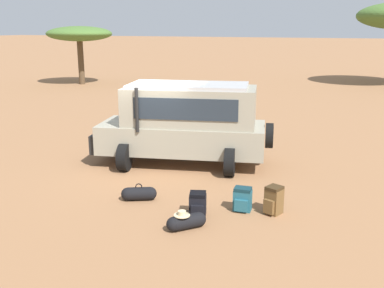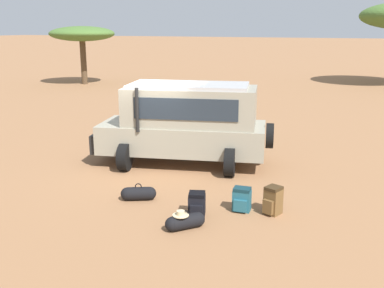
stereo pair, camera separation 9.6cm
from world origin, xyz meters
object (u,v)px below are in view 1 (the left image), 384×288
object	(u,v)px
backpack_cluster_center	(198,204)
backpack_near_rear_wheel	(242,200)
duffel_bag_soft_canvas	(139,194)
backpack_beside_front_wheel	(274,200)
safari_vehicle	(186,122)
acacia_tree_far_left	(79,34)
duffel_bag_low_black_case	(186,221)

from	to	relation	value
backpack_cluster_center	backpack_near_rear_wheel	distance (m)	1.04
backpack_cluster_center	duffel_bag_soft_canvas	world-z (taller)	backpack_cluster_center
backpack_beside_front_wheel	backpack_cluster_center	size ratio (longest dim) A/B	1.22
safari_vehicle	backpack_near_rear_wheel	xyz separation A→B (m)	(2.69, -2.78, -1.03)
acacia_tree_far_left	backpack_near_rear_wheel	bearing A→B (deg)	-44.64
backpack_cluster_center	duffel_bag_soft_canvas	size ratio (longest dim) A/B	0.66
backpack_cluster_center	backpack_near_rear_wheel	size ratio (longest dim) A/B	0.95
backpack_beside_front_wheel	safari_vehicle	bearing A→B (deg)	141.78
backpack_beside_front_wheel	duffel_bag_low_black_case	xyz separation A→B (m)	(-1.45, -1.50, -0.15)
backpack_near_rear_wheel	duffel_bag_low_black_case	distance (m)	1.58
backpack_beside_front_wheel	backpack_near_rear_wheel	bearing A→B (deg)	-169.40
backpack_near_rear_wheel	duffel_bag_soft_canvas	distance (m)	2.50
safari_vehicle	duffel_bag_soft_canvas	distance (m)	3.37
backpack_beside_front_wheel	duffel_bag_low_black_case	distance (m)	2.10
duffel_bag_soft_canvas	backpack_near_rear_wheel	bearing A→B (deg)	8.97
backpack_beside_front_wheel	backpack_cluster_center	world-z (taller)	backpack_beside_front_wheel
safari_vehicle	backpack_beside_front_wheel	bearing A→B (deg)	-38.22
backpack_near_rear_wheel	duffel_bag_soft_canvas	xyz separation A→B (m)	(-2.47, -0.39, -0.11)
acacia_tree_far_left	duffel_bag_soft_canvas	bearing A→B (deg)	-49.57
safari_vehicle	backpack_beside_front_wheel	xyz separation A→B (m)	(3.37, -2.65, -0.98)
backpack_cluster_center	duffel_bag_low_black_case	world-z (taller)	backpack_cluster_center
backpack_beside_front_wheel	duffel_bag_low_black_case	bearing A→B (deg)	-134.03
duffel_bag_soft_canvas	acacia_tree_far_left	distance (m)	23.68
safari_vehicle	acacia_tree_far_left	size ratio (longest dim) A/B	1.16
backpack_beside_front_wheel	duffel_bag_soft_canvas	xyz separation A→B (m)	(-3.15, -0.52, -0.15)
safari_vehicle	duffel_bag_low_black_case	distance (m)	4.71
duffel_bag_low_black_case	backpack_near_rear_wheel	bearing A→B (deg)	60.72
backpack_beside_front_wheel	backpack_near_rear_wheel	world-z (taller)	backpack_beside_front_wheel
safari_vehicle	backpack_near_rear_wheel	distance (m)	4.00
backpack_near_rear_wheel	backpack_cluster_center	bearing A→B (deg)	-142.72
safari_vehicle	acacia_tree_far_left	distance (m)	21.10
safari_vehicle	duffel_bag_low_black_case	size ratio (longest dim) A/B	7.43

